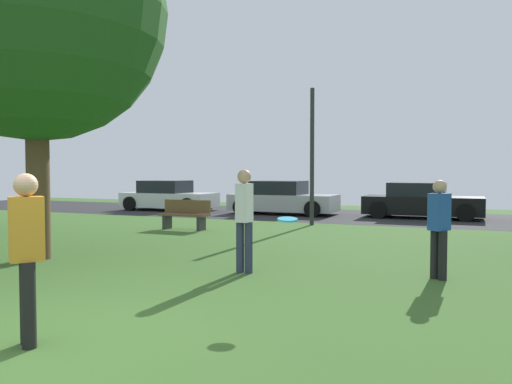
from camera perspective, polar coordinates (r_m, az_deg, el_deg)
name	(u,v)px	position (r m, az deg, el deg)	size (l,w,h in m)	color
ground_plane	(27,347)	(5.79, -24.59, -15.72)	(44.00, 44.00, 0.00)	#3D6628
road_strip	(355,216)	(20.20, 11.23, -2.71)	(44.00, 6.40, 0.01)	#28282B
oak_tree_left	(35,10)	(11.48, -23.86, 18.41)	(5.24, 5.24, 7.62)	brown
person_thrower	(439,225)	(8.75, 20.12, -3.53)	(0.37, 0.39, 1.64)	black
person_catcher	(27,250)	(5.60, -24.63, -6.04)	(0.37, 0.39, 1.76)	black
person_bystander	(244,215)	(8.74, -1.34, -2.65)	(0.30, 0.33, 1.81)	#2D334C
frisbee_disc	(287,219)	(6.69, 3.60, -3.14)	(0.36, 0.36, 0.06)	#2DB2E0
parked_car_white	(168,197)	(23.11, -9.96, -0.53)	(4.25, 2.03, 1.36)	white
parked_car_silver	(282,199)	(20.81, 3.01, -0.79)	(4.36, 2.11, 1.38)	#B7B7BC
parked_car_black	(421,202)	(20.02, 18.29, -1.06)	(4.32, 1.99, 1.35)	black
park_bench	(185,214)	(15.43, -8.08, -2.53)	(1.60, 0.45, 0.90)	brown
street_lamp_post	(312,157)	(16.60, 6.40, 3.99)	(0.14, 0.14, 4.50)	#2D2D33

